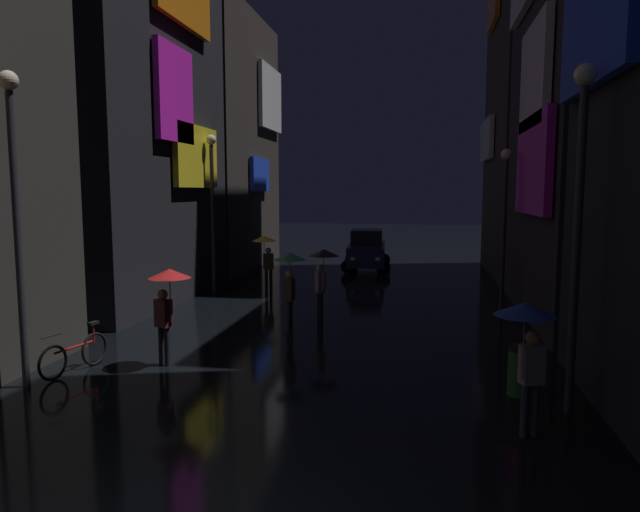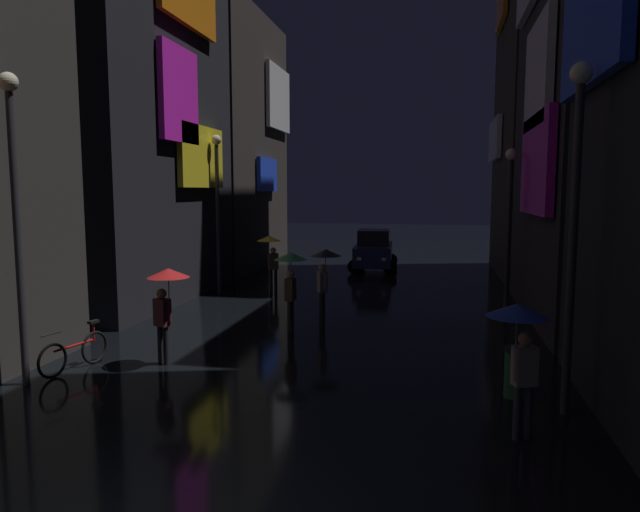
{
  "view_description": "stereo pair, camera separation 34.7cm",
  "coord_description": "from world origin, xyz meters",
  "px_view_note": "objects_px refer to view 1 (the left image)",
  "views": [
    {
      "loc": [
        2.48,
        -4.62,
        3.77
      ],
      "look_at": [
        0.0,
        9.08,
        2.17
      ],
      "focal_mm": 32.0,
      "sensor_mm": 36.0,
      "label": 1
    },
    {
      "loc": [
        2.82,
        -4.55,
        3.77
      ],
      "look_at": [
        0.0,
        9.08,
        2.17
      ],
      "focal_mm": 32.0,
      "sensor_mm": 36.0,
      "label": 2
    }
  ],
  "objects_px": {
    "trash_bin": "(520,371)",
    "pedestrian_foreground_right_blue": "(527,332)",
    "pedestrian_far_right_red": "(168,290)",
    "streetlamp_left_far": "(212,196)",
    "bicycle_parked_at_storefront": "(75,354)",
    "streetlamp_right_near": "(579,201)",
    "streetlamp_left_near": "(15,195)",
    "pedestrian_midstreet_centre_yellow": "(265,248)",
    "pedestrian_foreground_left_black": "(323,265)",
    "pedestrian_midstreet_left_green": "(290,270)",
    "streetlamp_right_far": "(505,209)",
    "car_distant": "(367,250)"
  },
  "relations": [
    {
      "from": "pedestrian_far_right_red",
      "to": "streetlamp_right_near",
      "type": "height_order",
      "value": "streetlamp_right_near"
    },
    {
      "from": "bicycle_parked_at_storefront",
      "to": "pedestrian_foreground_right_blue",
      "type": "bearing_deg",
      "value": -11.01
    },
    {
      "from": "pedestrian_midstreet_centre_yellow",
      "to": "bicycle_parked_at_storefront",
      "type": "relative_size",
      "value": 1.19
    },
    {
      "from": "streetlamp_left_near",
      "to": "trash_bin",
      "type": "height_order",
      "value": "streetlamp_left_near"
    },
    {
      "from": "streetlamp_right_near",
      "to": "streetlamp_left_near",
      "type": "bearing_deg",
      "value": -176.89
    },
    {
      "from": "bicycle_parked_at_storefront",
      "to": "car_distant",
      "type": "distance_m",
      "value": 17.13
    },
    {
      "from": "pedestrian_foreground_left_black",
      "to": "streetlamp_right_near",
      "type": "height_order",
      "value": "streetlamp_right_near"
    },
    {
      "from": "pedestrian_far_right_red",
      "to": "trash_bin",
      "type": "distance_m",
      "value": 7.28
    },
    {
      "from": "streetlamp_right_far",
      "to": "bicycle_parked_at_storefront",
      "type": "bearing_deg",
      "value": -139.25
    },
    {
      "from": "streetlamp_left_far",
      "to": "trash_bin",
      "type": "relative_size",
      "value": 6.19
    },
    {
      "from": "pedestrian_midstreet_centre_yellow",
      "to": "streetlamp_left_near",
      "type": "bearing_deg",
      "value": -99.35
    },
    {
      "from": "streetlamp_right_far",
      "to": "streetlamp_left_near",
      "type": "distance_m",
      "value": 13.63
    },
    {
      "from": "pedestrian_foreground_right_blue",
      "to": "trash_bin",
      "type": "distance_m",
      "value": 2.29
    },
    {
      "from": "pedestrian_foreground_right_blue",
      "to": "pedestrian_midstreet_left_green",
      "type": "bearing_deg",
      "value": 130.37
    },
    {
      "from": "pedestrian_midstreet_left_green",
      "to": "car_distant",
      "type": "distance_m",
      "value": 12.31
    },
    {
      "from": "pedestrian_midstreet_left_green",
      "to": "bicycle_parked_at_storefront",
      "type": "relative_size",
      "value": 1.19
    },
    {
      "from": "pedestrian_midstreet_left_green",
      "to": "streetlamp_left_far",
      "type": "height_order",
      "value": "streetlamp_left_far"
    },
    {
      "from": "pedestrian_far_right_red",
      "to": "car_distant",
      "type": "height_order",
      "value": "pedestrian_far_right_red"
    },
    {
      "from": "pedestrian_foreground_left_black",
      "to": "trash_bin",
      "type": "distance_m",
      "value": 7.05
    },
    {
      "from": "pedestrian_midstreet_left_green",
      "to": "streetlamp_right_near",
      "type": "xyz_separation_m",
      "value": [
        6.01,
        -4.7,
        1.94
      ]
    },
    {
      "from": "pedestrian_midstreet_centre_yellow",
      "to": "pedestrian_midstreet_left_green",
      "type": "height_order",
      "value": "same"
    },
    {
      "from": "trash_bin",
      "to": "pedestrian_foreground_left_black",
      "type": "bearing_deg",
      "value": 131.67
    },
    {
      "from": "pedestrian_foreground_right_blue",
      "to": "car_distant",
      "type": "relative_size",
      "value": 0.5
    },
    {
      "from": "pedestrian_foreground_left_black",
      "to": "streetlamp_right_far",
      "type": "distance_m",
      "value": 6.22
    },
    {
      "from": "pedestrian_foreground_left_black",
      "to": "trash_bin",
      "type": "relative_size",
      "value": 2.28
    },
    {
      "from": "pedestrian_midstreet_left_green",
      "to": "car_distant",
      "type": "height_order",
      "value": "pedestrian_midstreet_left_green"
    },
    {
      "from": "pedestrian_midstreet_centre_yellow",
      "to": "pedestrian_far_right_red",
      "type": "bearing_deg",
      "value": -87.67
    },
    {
      "from": "trash_bin",
      "to": "pedestrian_foreground_right_blue",
      "type": "bearing_deg",
      "value": -97.43
    },
    {
      "from": "pedestrian_midstreet_left_green",
      "to": "trash_bin",
      "type": "distance_m",
      "value": 6.77
    },
    {
      "from": "pedestrian_foreground_right_blue",
      "to": "pedestrian_far_right_red",
      "type": "relative_size",
      "value": 1.0
    },
    {
      "from": "pedestrian_foreground_right_blue",
      "to": "bicycle_parked_at_storefront",
      "type": "distance_m",
      "value": 8.9
    },
    {
      "from": "pedestrian_midstreet_centre_yellow",
      "to": "pedestrian_foreground_right_blue",
      "type": "bearing_deg",
      "value": -57.59
    },
    {
      "from": "streetlamp_left_far",
      "to": "pedestrian_foreground_left_black",
      "type": "bearing_deg",
      "value": -38.12
    },
    {
      "from": "pedestrian_foreground_left_black",
      "to": "pedestrian_far_right_red",
      "type": "bearing_deg",
      "value": -118.6
    },
    {
      "from": "streetlamp_left_far",
      "to": "streetlamp_left_near",
      "type": "distance_m",
      "value": 10.09
    },
    {
      "from": "pedestrian_far_right_red",
      "to": "pedestrian_midstreet_left_green",
      "type": "bearing_deg",
      "value": 62.05
    },
    {
      "from": "pedestrian_foreground_left_black",
      "to": "pedestrian_far_right_red",
      "type": "relative_size",
      "value": 1.0
    },
    {
      "from": "pedestrian_foreground_left_black",
      "to": "pedestrian_midstreet_left_green",
      "type": "distance_m",
      "value": 1.36
    },
    {
      "from": "pedestrian_foreground_left_black",
      "to": "trash_bin",
      "type": "bearing_deg",
      "value": -48.33
    },
    {
      "from": "streetlamp_left_far",
      "to": "streetlamp_right_near",
      "type": "bearing_deg",
      "value": -43.67
    },
    {
      "from": "pedestrian_foreground_left_black",
      "to": "pedestrian_midstreet_left_green",
      "type": "relative_size",
      "value": 1.0
    },
    {
      "from": "pedestrian_foreground_right_blue",
      "to": "streetlamp_left_near",
      "type": "distance_m",
      "value": 9.3
    },
    {
      "from": "pedestrian_midstreet_left_green",
      "to": "pedestrian_far_right_red",
      "type": "bearing_deg",
      "value": -117.95
    },
    {
      "from": "streetlamp_right_near",
      "to": "streetlamp_left_near",
      "type": "height_order",
      "value": "streetlamp_left_near"
    },
    {
      "from": "pedestrian_midstreet_centre_yellow",
      "to": "trash_bin",
      "type": "height_order",
      "value": "pedestrian_midstreet_centre_yellow"
    },
    {
      "from": "pedestrian_far_right_red",
      "to": "streetlamp_right_far",
      "type": "height_order",
      "value": "streetlamp_right_far"
    },
    {
      "from": "streetlamp_right_far",
      "to": "trash_bin",
      "type": "bearing_deg",
      "value": -94.99
    },
    {
      "from": "pedestrian_midstreet_left_green",
      "to": "trash_bin",
      "type": "xyz_separation_m",
      "value": [
        5.31,
        -4.02,
        -1.2
      ]
    },
    {
      "from": "pedestrian_foreground_left_black",
      "to": "trash_bin",
      "type": "height_order",
      "value": "pedestrian_foreground_left_black"
    },
    {
      "from": "bicycle_parked_at_storefront",
      "to": "streetlamp_right_far",
      "type": "relative_size",
      "value": 0.35
    }
  ]
}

